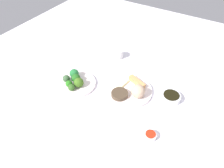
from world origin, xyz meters
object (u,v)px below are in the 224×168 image
at_px(soy_sauce_bowl, 171,98).
at_px(sauce_ramekin_sweet_and_sour, 150,136).
at_px(teacup, 118,54).
at_px(main_plate, 128,91).
at_px(broccoli_plate, 76,84).

bearing_deg(soy_sauce_bowl, sauce_ramekin_sweet_and_sour, -179.61).
xyz_separation_m(soy_sauce_bowl, teacup, (0.19, 0.43, 0.01)).
height_order(main_plate, soy_sauce_bowl, soy_sauce_bowl).
bearing_deg(soy_sauce_bowl, teacup, 66.32).
bearing_deg(main_plate, sauce_ramekin_sweet_and_sour, -133.29).
relative_size(main_plate, broccoli_plate, 1.15).
distance_m(soy_sauce_bowl, sauce_ramekin_sweet_and_sour, 0.27).
distance_m(sauce_ramekin_sweet_and_sour, teacup, 0.62).
height_order(main_plate, teacup, teacup).
bearing_deg(teacup, broccoli_plate, 168.33).
height_order(broccoli_plate, sauce_ramekin_sweet_and_sour, sauce_ramekin_sweet_and_sour).
bearing_deg(teacup, soy_sauce_bowl, -113.68).
relative_size(broccoli_plate, teacup, 3.52).
xyz_separation_m(main_plate, soy_sauce_bowl, (0.06, -0.22, 0.01)).
xyz_separation_m(main_plate, broccoli_plate, (-0.10, 0.28, -0.00)).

